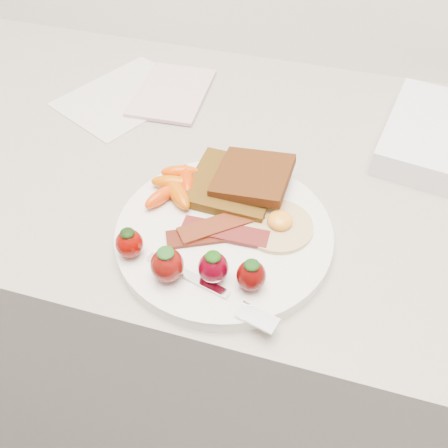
# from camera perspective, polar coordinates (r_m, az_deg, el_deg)

# --- Properties ---
(counter) EXTENTS (2.00, 0.60, 0.90)m
(counter) POSITION_cam_1_polar(r_m,az_deg,el_deg) (1.08, 3.52, -11.70)
(counter) COLOR gray
(counter) RESTS_ON ground
(plate) EXTENTS (0.27, 0.27, 0.02)m
(plate) POSITION_cam_1_polar(r_m,az_deg,el_deg) (0.62, 0.00, -1.18)
(plate) COLOR white
(plate) RESTS_ON counter
(toast_lower) EXTENTS (0.12, 0.12, 0.01)m
(toast_lower) POSITION_cam_1_polar(r_m,az_deg,el_deg) (0.66, 1.02, 4.55)
(toast_lower) COLOR #4A2F0F
(toast_lower) RESTS_ON plate
(toast_upper) EXTENTS (0.10, 0.10, 0.02)m
(toast_upper) POSITION_cam_1_polar(r_m,az_deg,el_deg) (0.66, 3.33, 5.49)
(toast_upper) COLOR black
(toast_upper) RESTS_ON toast_lower
(fried_egg) EXTENTS (0.09, 0.09, 0.02)m
(fried_egg) POSITION_cam_1_polar(r_m,az_deg,el_deg) (0.62, 6.20, -0.04)
(fried_egg) COLOR beige
(fried_egg) RESTS_ON plate
(bacon_strips) EXTENTS (0.12, 0.10, 0.01)m
(bacon_strips) POSITION_cam_1_polar(r_m,az_deg,el_deg) (0.61, -0.59, -0.72)
(bacon_strips) COLOR black
(bacon_strips) RESTS_ON plate
(baby_carrots) EXTENTS (0.07, 0.10, 0.02)m
(baby_carrots) POSITION_cam_1_polar(r_m,az_deg,el_deg) (0.66, -5.49, 4.46)
(baby_carrots) COLOR #CB5C03
(baby_carrots) RESTS_ON plate
(strawberries) EXTENTS (0.18, 0.05, 0.05)m
(strawberries) POSITION_cam_1_polar(r_m,az_deg,el_deg) (0.56, -4.05, -4.45)
(strawberries) COLOR #710601
(strawberries) RESTS_ON plate
(fork) EXTENTS (0.17, 0.07, 0.00)m
(fork) POSITION_cam_1_polar(r_m,az_deg,el_deg) (0.55, -0.68, -7.94)
(fork) COLOR white
(fork) RESTS_ON plate
(paper_sheet) EXTENTS (0.23, 0.26, 0.00)m
(paper_sheet) POSITION_cam_1_polar(r_m,az_deg,el_deg) (0.89, -11.12, 14.17)
(paper_sheet) COLOR beige
(paper_sheet) RESTS_ON counter
(notepad) EXTENTS (0.12, 0.17, 0.01)m
(notepad) POSITION_cam_1_polar(r_m,az_deg,el_deg) (0.88, -5.93, 14.75)
(notepad) COLOR #D3A8AF
(notepad) RESTS_ON paper_sheet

